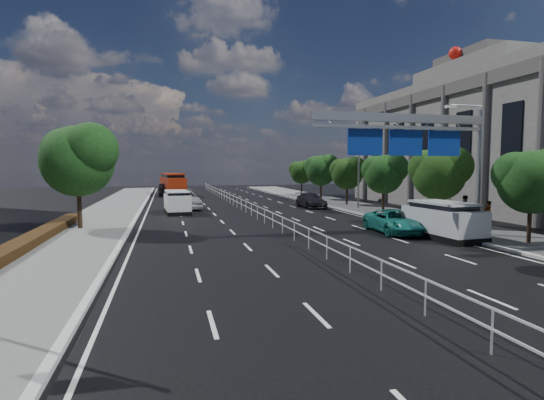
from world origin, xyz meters
name	(u,v)px	position (x,y,z in m)	size (l,w,h in m)	color
ground	(408,307)	(0.00, 0.00, 0.00)	(160.00, 160.00, 0.00)	black
kerb_near	(67,334)	(-9.00, 0.00, 0.07)	(0.25, 140.00, 0.15)	silver
median_fence	(253,210)	(0.00, 22.50, 0.53)	(0.05, 85.00, 1.02)	silver
overhead_gantry	(419,137)	(6.74, 10.05, 5.61)	(10.24, 0.38, 7.45)	gray
streetlight_far	(356,154)	(10.50, 26.00, 5.21)	(2.78, 2.40, 9.00)	gray
civic_hall	(509,142)	(23.72, 22.00, 6.27)	(14.40, 36.00, 14.35)	slate
near_tree_back	(79,157)	(-11.94, 17.97, 4.61)	(4.84, 4.51, 6.69)	black
far_tree_c	(533,178)	(11.24, 6.98, 3.43)	(3.52, 3.28, 4.94)	black
far_tree_d	(440,171)	(11.25, 14.48, 3.69)	(3.85, 3.59, 5.34)	black
far_tree_e	(384,172)	(11.25, 21.98, 3.56)	(3.63, 3.38, 5.13)	black
far_tree_f	(348,172)	(11.24, 29.48, 3.49)	(3.52, 3.28, 5.02)	black
far_tree_g	(322,169)	(11.25, 36.98, 3.75)	(3.96, 3.69, 5.45)	black
far_tree_h	(302,171)	(11.24, 44.48, 3.42)	(3.41, 3.18, 4.91)	black
white_minivan	(177,202)	(-5.82, 26.53, 0.97)	(2.27, 4.66, 1.97)	black
red_bus	(172,184)	(-5.88, 49.82, 1.61)	(3.63, 10.57, 3.10)	black
near_car_silver	(192,202)	(-4.38, 29.41, 0.67)	(1.58, 3.93, 1.34)	#A0A2A7
near_car_dark	(166,189)	(-6.75, 49.92, 0.84)	(1.78, 5.10, 1.68)	black
silver_minivan	(443,220)	(8.30, 9.97, 1.01)	(2.39, 5.06, 2.05)	black
parked_car_teal	(394,221)	(6.68, 12.33, 0.69)	(2.30, 4.99, 1.39)	#1C7E70
parked_car_dark	(311,200)	(7.05, 28.67, 0.70)	(1.95, 4.80, 1.39)	black
pedestrian_a	(488,214)	(13.40, 12.40, 0.97)	(0.61, 0.40, 1.66)	gray
pedestrian_b	(464,209)	(13.40, 14.65, 1.08)	(0.91, 0.71, 1.88)	gray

